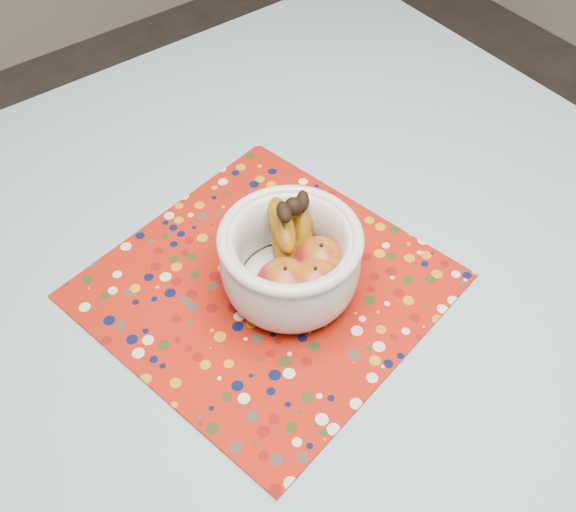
# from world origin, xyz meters

# --- Properties ---
(table) EXTENTS (1.20, 1.20, 0.75)m
(table) POSITION_xyz_m (0.00, 0.00, 0.67)
(table) COLOR brown
(table) RESTS_ON ground
(tablecloth) EXTENTS (1.32, 1.32, 0.01)m
(tablecloth) POSITION_xyz_m (0.00, 0.00, 0.76)
(tablecloth) COLOR slate
(tablecloth) RESTS_ON table
(placemat) EXTENTS (0.50, 0.50, 0.00)m
(placemat) POSITION_xyz_m (-0.03, 0.05, 0.76)
(placemat) COLOR #981508
(placemat) RESTS_ON tablecloth
(fruit_bowl) EXTENTS (0.21, 0.20, 0.14)m
(fruit_bowl) POSITION_xyz_m (0.00, 0.03, 0.83)
(fruit_bowl) COLOR silver
(fruit_bowl) RESTS_ON placemat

